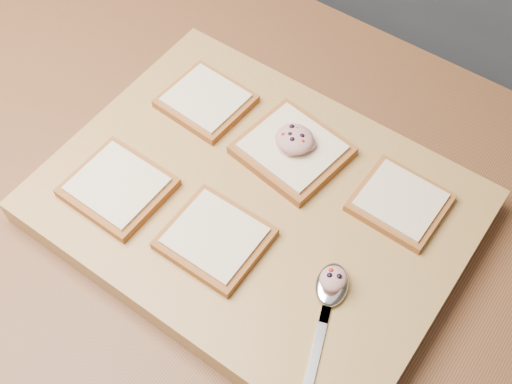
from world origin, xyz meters
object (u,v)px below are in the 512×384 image
at_px(cutting_board, 256,206).
at_px(spoon, 329,295).
at_px(bread_far_center, 292,150).
at_px(tuna_salad_dollop, 295,139).

distance_m(cutting_board, spoon, 0.17).
xyz_separation_m(cutting_board, spoon, (0.15, -0.06, 0.03)).
xyz_separation_m(cutting_board, bread_far_center, (-0.00, 0.09, 0.03)).
relative_size(bread_far_center, spoon, 0.77).
bearing_deg(bread_far_center, tuna_salad_dollop, 69.68).
height_order(bread_far_center, spoon, bread_far_center).
relative_size(cutting_board, bread_far_center, 3.62).
bearing_deg(tuna_salad_dollop, spoon, -45.18).
relative_size(tuna_salad_dollop, spoon, 0.27).
xyz_separation_m(cutting_board, tuna_salad_dollop, (-0.00, 0.09, 0.05)).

